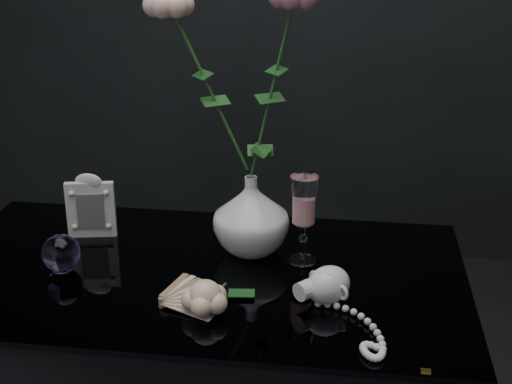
% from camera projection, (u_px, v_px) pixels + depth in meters
% --- Properties ---
extents(vase, '(0.17, 0.17, 0.16)m').
position_uv_depth(vase, '(251.00, 215.00, 1.45)').
color(vase, white).
rests_on(vase, table).
extents(wine_glass, '(0.06, 0.06, 0.18)m').
position_uv_depth(wine_glass, '(303.00, 220.00, 1.41)').
color(wine_glass, white).
rests_on(wine_glass, table).
extents(picture_frame, '(0.12, 0.10, 0.14)m').
position_uv_depth(picture_frame, '(91.00, 205.00, 1.53)').
color(picture_frame, silver).
rests_on(picture_frame, table).
extents(paperweight, '(0.08, 0.08, 0.07)m').
position_uv_depth(paperweight, '(61.00, 253.00, 1.39)').
color(paperweight, '#A482D3').
rests_on(paperweight, table).
extents(paper_fan, '(0.21, 0.17, 0.02)m').
position_uv_depth(paper_fan, '(162.00, 301.00, 1.27)').
color(paper_fan, beige).
rests_on(paper_fan, table).
extents(loose_rose, '(0.20, 0.22, 0.06)m').
position_uv_depth(loose_rose, '(205.00, 297.00, 1.24)').
color(loose_rose, '#FFC2A4').
rests_on(loose_rose, table).
extents(pearl_jar, '(0.35, 0.35, 0.07)m').
position_uv_depth(pearl_jar, '(328.00, 283.00, 1.28)').
color(pearl_jar, white).
rests_on(pearl_jar, table).
extents(roses, '(0.32, 0.11, 0.44)m').
position_uv_depth(roses, '(237.00, 71.00, 1.35)').
color(roses, '#FFB4A7').
rests_on(roses, vase).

